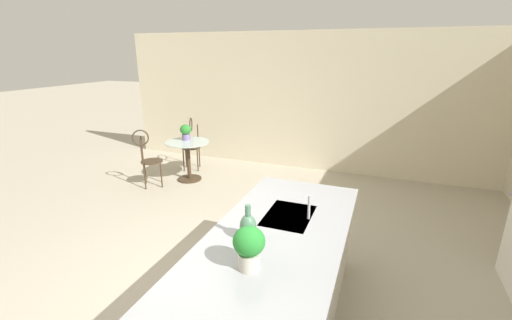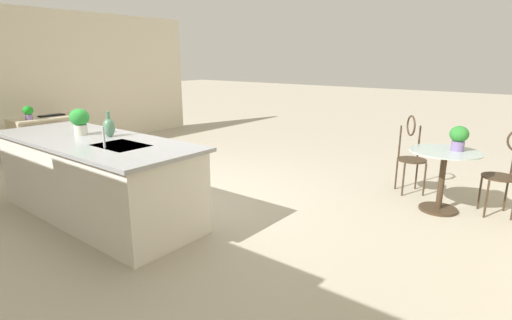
# 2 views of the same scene
# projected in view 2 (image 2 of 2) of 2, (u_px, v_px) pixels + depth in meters

# --- Properties ---
(ground_plane) EXTENTS (40.00, 40.00, 0.00)m
(ground_plane) POSITION_uv_depth(u_px,v_px,m) (174.00, 201.00, 5.06)
(ground_plane) COLOR #B2A893
(wall_right) EXTENTS (0.12, 7.80, 2.70)m
(wall_right) POSITION_uv_depth(u_px,v_px,m) (18.00, 82.00, 7.26)
(wall_right) COLOR beige
(wall_right) RESTS_ON ground
(kitchen_island) EXTENTS (2.80, 1.06, 0.92)m
(kitchen_island) POSITION_uv_depth(u_px,v_px,m) (97.00, 178.00, 4.47)
(kitchen_island) COLOR white
(kitchen_island) RESTS_ON ground
(bistro_table) EXTENTS (0.80, 0.80, 0.74)m
(bistro_table) POSITION_uv_depth(u_px,v_px,m) (442.00, 175.00, 4.64)
(bistro_table) COLOR #3D2D1E
(bistro_table) RESTS_ON ground
(chair_near_window) EXTENTS (0.53, 0.53, 1.04)m
(chair_near_window) POSITION_uv_depth(u_px,v_px,m) (411.00, 151.00, 5.29)
(chair_near_window) COLOR #3D2D1E
(chair_near_window) RESTS_ON ground
(chair_by_island) EXTENTS (0.52, 0.50, 1.04)m
(chair_by_island) POSITION_uv_depth(u_px,v_px,m) (507.00, 168.00, 4.47)
(chair_by_island) COLOR #3D2D1E
(chair_by_island) RESTS_ON ground
(sink_faucet) EXTENTS (0.02, 0.02, 0.22)m
(sink_faucet) POSITION_uv_depth(u_px,v_px,m) (104.00, 137.00, 3.87)
(sink_faucet) COLOR #B2B5BA
(sink_faucet) RESTS_ON kitchen_island
(writing_desk) EXTENTS (0.60, 1.20, 0.74)m
(writing_desk) POSITION_uv_depth(u_px,v_px,m) (48.00, 129.00, 7.23)
(writing_desk) COLOR beige
(writing_desk) RESTS_ON ground
(keyboard) EXTENTS (0.16, 0.44, 0.03)m
(keyboard) POSITION_uv_depth(u_px,v_px,m) (52.00, 115.00, 7.26)
(keyboard) COLOR black
(keyboard) RESTS_ON writing_desk
(potted_plant_on_table) EXTENTS (0.21, 0.21, 0.29)m
(potted_plant_on_table) POSITION_uv_depth(u_px,v_px,m) (459.00, 137.00, 4.53)
(potted_plant_on_table) COLOR #7A669E
(potted_plant_on_table) RESTS_ON bistro_table
(potted_plant_counter_near) EXTENTS (0.22, 0.22, 0.31)m
(potted_plant_counter_near) POSITION_uv_depth(u_px,v_px,m) (80.00, 120.00, 4.52)
(potted_plant_counter_near) COLOR beige
(potted_plant_counter_near) RESTS_ON kitchen_island
(potted_plant_on_desk) EXTENTS (0.17, 0.17, 0.24)m
(potted_plant_on_desk) POSITION_uv_depth(u_px,v_px,m) (28.00, 112.00, 6.80)
(potted_plant_on_desk) COLOR #7A669E
(potted_plant_on_desk) RESTS_ON writing_desk
(vase_on_counter) EXTENTS (0.13, 0.13, 0.29)m
(vase_on_counter) POSITION_uv_depth(u_px,v_px,m) (109.00, 127.00, 4.44)
(vase_on_counter) COLOR #4C7A5B
(vase_on_counter) RESTS_ON kitchen_island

